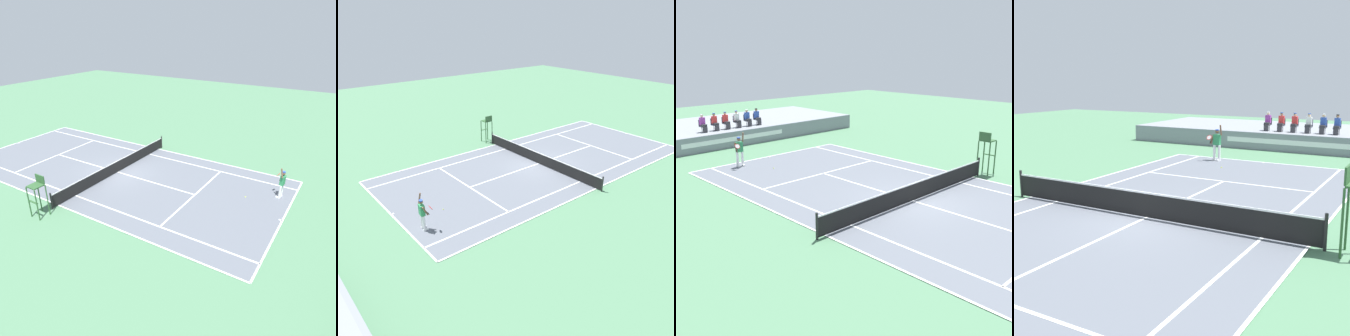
# 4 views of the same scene
# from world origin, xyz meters

# --- Properties ---
(ground_plane) EXTENTS (80.00, 80.00, 0.00)m
(ground_plane) POSITION_xyz_m (0.00, 0.00, 0.00)
(ground_plane) COLOR #4C7A56
(court) EXTENTS (11.08, 23.88, 0.03)m
(court) POSITION_xyz_m (0.00, 0.00, 0.01)
(court) COLOR slate
(court) RESTS_ON ground
(net) EXTENTS (11.98, 0.10, 1.07)m
(net) POSITION_xyz_m (0.00, 0.00, 0.52)
(net) COLOR black
(net) RESTS_ON ground
(barrier_wall) EXTENTS (23.30, 0.25, 1.16)m
(barrier_wall) POSITION_xyz_m (0.00, 16.09, 0.58)
(barrier_wall) COLOR gray
(barrier_wall) RESTS_ON ground
(bleacher_platform) EXTENTS (23.30, 8.19, 1.16)m
(bleacher_platform) POSITION_xyz_m (0.00, 20.30, 0.58)
(bleacher_platform) COLOR gray
(bleacher_platform) RESTS_ON ground
(spectator_seated_0) EXTENTS (0.44, 0.60, 1.27)m
(spectator_seated_0) POSITION_xyz_m (-1.76, 17.35, 1.77)
(spectator_seated_0) COLOR #474C56
(spectator_seated_0) RESTS_ON bleacher_platform
(spectator_seated_1) EXTENTS (0.44, 0.60, 1.27)m
(spectator_seated_1) POSITION_xyz_m (-0.84, 17.35, 1.77)
(spectator_seated_1) COLOR #474C56
(spectator_seated_1) RESTS_ON bleacher_platform
(spectator_seated_2) EXTENTS (0.44, 0.60, 1.27)m
(spectator_seated_2) POSITION_xyz_m (0.06, 17.35, 1.77)
(spectator_seated_2) COLOR #474C56
(spectator_seated_2) RESTS_ON bleacher_platform
(spectator_seated_3) EXTENTS (0.44, 0.60, 1.27)m
(spectator_seated_3) POSITION_xyz_m (0.99, 17.35, 1.77)
(spectator_seated_3) COLOR #474C56
(spectator_seated_3) RESTS_ON bleacher_platform
(spectator_seated_4) EXTENTS (0.44, 0.60, 1.27)m
(spectator_seated_4) POSITION_xyz_m (1.90, 17.35, 1.77)
(spectator_seated_4) COLOR #474C56
(spectator_seated_4) RESTS_ON bleacher_platform
(spectator_seated_5) EXTENTS (0.44, 0.60, 1.27)m
(spectator_seated_5) POSITION_xyz_m (2.76, 17.35, 1.77)
(spectator_seated_5) COLOR #474C56
(spectator_seated_5) RESTS_ON bleacher_platform
(tennis_player) EXTENTS (0.80, 0.62, 2.08)m
(tennis_player) POSITION_xyz_m (-2.59, 11.09, 0.99)
(tennis_player) COLOR white
(tennis_player) RESTS_ON ground
(tennis_ball) EXTENTS (0.07, 0.07, 0.07)m
(tennis_ball) POSITION_xyz_m (-1.43, 9.25, 0.03)
(tennis_ball) COLOR #D1E533
(tennis_ball) RESTS_ON ground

